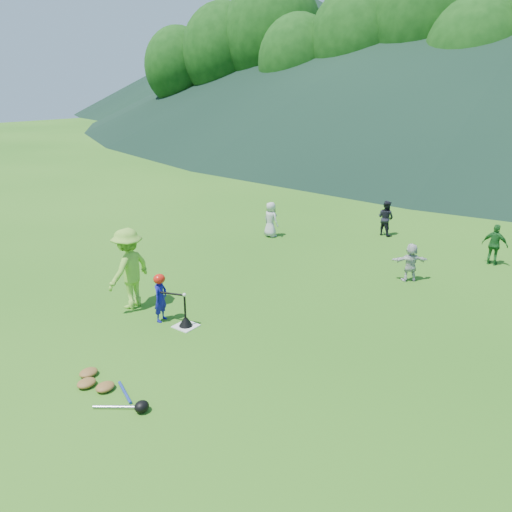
{
  "coord_description": "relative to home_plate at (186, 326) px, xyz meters",
  "views": [
    {
      "loc": [
        6.93,
        -6.76,
        4.92
      ],
      "look_at": [
        0.0,
        2.5,
        0.9
      ],
      "focal_mm": 35.0,
      "sensor_mm": 36.0,
      "label": 1
    }
  ],
  "objects": [
    {
      "name": "ground",
      "position": [
        0.0,
        0.0,
        -0.01
      ],
      "size": [
        120.0,
        120.0,
        0.0
      ],
      "primitive_type": "plane",
      "color": "#286016",
      "rests_on": "ground"
    },
    {
      "name": "home_plate",
      "position": [
        0.0,
        0.0,
        0.0
      ],
      "size": [
        0.45,
        0.45,
        0.02
      ],
      "primitive_type": "cube",
      "color": "silver",
      "rests_on": "ground"
    },
    {
      "name": "baseball",
      "position": [
        0.0,
        0.0,
        0.73
      ],
      "size": [
        0.08,
        0.08,
        0.08
      ],
      "primitive_type": "sphere",
      "color": "white",
      "rests_on": "batting_tee"
    },
    {
      "name": "batter_child",
      "position": [
        -0.63,
        -0.1,
        0.52
      ],
      "size": [
        0.34,
        0.44,
        1.06
      ],
      "primitive_type": "imported",
      "rotation": [
        0.0,
        0.0,
        1.82
      ],
      "color": "#151693",
      "rests_on": "ground"
    },
    {
      "name": "adult_coach",
      "position": [
        -1.73,
        -0.01,
        0.93
      ],
      "size": [
        0.87,
        1.31,
        1.88
      ],
      "primitive_type": "imported",
      "rotation": [
        0.0,
        0.0,
        -1.42
      ],
      "color": "#81C038",
      "rests_on": "ground"
    },
    {
      "name": "fielder_a",
      "position": [
        -2.37,
        6.48,
        0.58
      ],
      "size": [
        0.64,
        0.48,
        1.18
      ],
      "primitive_type": "imported",
      "rotation": [
        0.0,
        0.0,
        2.96
      ],
      "color": "#B9B9B9",
      "rests_on": "ground"
    },
    {
      "name": "fielder_b",
      "position": [
        0.65,
        8.96,
        0.59
      ],
      "size": [
        0.66,
        0.56,
        1.2
      ],
      "primitive_type": "imported",
      "rotation": [
        0.0,
        0.0,
        2.93
      ],
      "color": "black",
      "rests_on": "ground"
    },
    {
      "name": "fielder_c",
      "position": [
        4.3,
        8.04,
        0.58
      ],
      "size": [
        0.71,
        0.32,
        1.19
      ],
      "primitive_type": "imported",
      "rotation": [
        0.0,
        0.0,
        3.1
      ],
      "color": "#1C5D22",
      "rests_on": "ground"
    },
    {
      "name": "fielder_d",
      "position": [
        2.85,
        5.41,
        0.5
      ],
      "size": [
        0.93,
        0.84,
        1.02
      ],
      "primitive_type": "imported",
      "rotation": [
        0.0,
        0.0,
        3.83
      ],
      "color": "silver",
      "rests_on": "ground"
    },
    {
      "name": "batting_tee",
      "position": [
        0.0,
        0.0,
        0.12
      ],
      "size": [
        0.3,
        0.3,
        0.68
      ],
      "color": "black",
      "rests_on": "home_plate"
    },
    {
      "name": "batter_gear",
      "position": [
        -0.61,
        -0.1,
        0.94
      ],
      "size": [
        0.72,
        0.27,
        0.42
      ],
      "color": "red",
      "rests_on": "ground"
    },
    {
      "name": "equipment_pile",
      "position": [
        0.56,
        -2.51,
        0.06
      ],
      "size": [
        1.8,
        0.75,
        0.19
      ],
      "color": "olive",
      "rests_on": "ground"
    },
    {
      "name": "outfield_fence",
      "position": [
        0.0,
        28.0,
        0.69
      ],
      "size": [
        70.07,
        0.08,
        1.33
      ],
      "color": "gray",
      "rests_on": "ground"
    }
  ]
}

